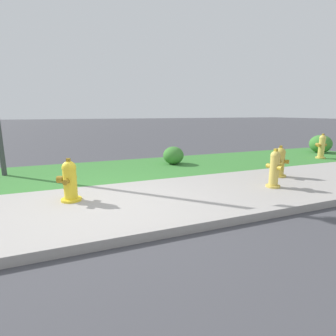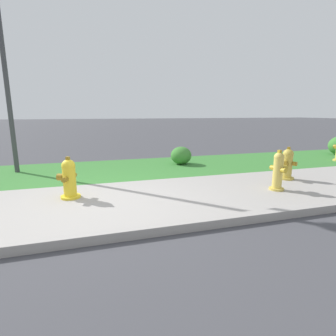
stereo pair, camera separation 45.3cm
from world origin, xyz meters
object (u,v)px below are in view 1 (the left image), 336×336
(fire_hydrant_mid_block, at_px, (280,162))
(fire_hydrant_across_street, at_px, (70,181))
(fire_hydrant_far_end, at_px, (275,169))
(shrub_bush_far_verge, at_px, (321,144))
(shrub_bush_near_lamp, at_px, (173,155))
(fire_hydrant_at_driveway, at_px, (322,146))

(fire_hydrant_mid_block, bearing_deg, fire_hydrant_across_street, 58.10)
(fire_hydrant_far_end, distance_m, shrub_bush_far_verge, 5.83)
(fire_hydrant_across_street, xyz_separation_m, shrub_bush_near_lamp, (2.87, 2.36, -0.10))
(fire_hydrant_across_street, bearing_deg, fire_hydrant_at_driveway, -55.53)
(fire_hydrant_far_end, distance_m, shrub_bush_near_lamp, 3.12)
(fire_hydrant_mid_block, bearing_deg, shrub_bush_near_lamp, 3.22)
(fire_hydrant_at_driveway, height_order, shrub_bush_near_lamp, fire_hydrant_at_driveway)
(fire_hydrant_across_street, distance_m, fire_hydrant_far_end, 3.82)
(shrub_bush_near_lamp, bearing_deg, fire_hydrant_across_street, -140.60)
(shrub_bush_near_lamp, bearing_deg, fire_hydrant_far_end, -73.26)
(fire_hydrant_far_end, bearing_deg, shrub_bush_near_lamp, -169.43)
(fire_hydrant_across_street, bearing_deg, fire_hydrant_mid_block, -65.96)
(fire_hydrant_across_street, height_order, fire_hydrant_mid_block, fire_hydrant_across_street)
(fire_hydrant_across_street, bearing_deg, shrub_bush_far_verge, -51.21)
(fire_hydrant_mid_block, relative_size, fire_hydrant_far_end, 0.93)
(fire_hydrant_at_driveway, relative_size, fire_hydrant_far_end, 1.03)
(fire_hydrant_far_end, height_order, shrub_bush_near_lamp, fire_hydrant_far_end)
(fire_hydrant_mid_block, distance_m, fire_hydrant_far_end, 1.00)
(fire_hydrant_mid_block, height_order, shrub_bush_near_lamp, fire_hydrant_mid_block)
(fire_hydrant_mid_block, bearing_deg, fire_hydrant_at_driveway, -97.72)
(fire_hydrant_at_driveway, bearing_deg, fire_hydrant_across_street, -171.33)
(fire_hydrant_at_driveway, relative_size, fire_hydrant_mid_block, 1.10)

